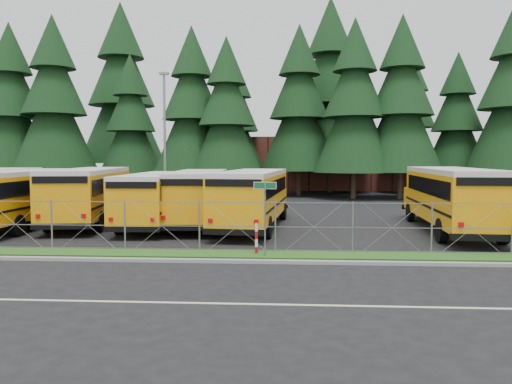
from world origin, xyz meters
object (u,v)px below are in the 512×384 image
at_px(bus_2, 91,196).
at_px(street_sign, 265,203).
at_px(light_standard, 165,134).
at_px(striped_bollard, 256,239).
at_px(bus_5, 253,199).
at_px(bus_east, 451,200).
at_px(bus_3, 158,200).
at_px(bus_1, 27,198).
at_px(bus_4, 199,198).

distance_m(bus_2, street_sign, 13.54).
bearing_deg(light_standard, striped_bollard, -66.65).
bearing_deg(bus_5, street_sign, -77.65).
distance_m(bus_east, light_standard, 21.90).
bearing_deg(bus_east, bus_3, 179.04).
relative_size(bus_1, bus_east, 0.95).
xyz_separation_m(bus_3, bus_east, (15.14, -1.19, 0.16)).
relative_size(bus_1, light_standard, 1.14).
xyz_separation_m(bus_5, street_sign, (0.96, -7.71, 0.52)).
distance_m(bus_1, bus_east, 22.06).
relative_size(bus_4, bus_east, 0.94).
height_order(bus_3, striped_bollard, bus_3).
bearing_deg(light_standard, bus_2, -98.58).
bearing_deg(striped_bollard, bus_5, 94.85).
relative_size(bus_5, bus_east, 0.95).
xyz_separation_m(striped_bollard, light_standard, (-8.21, 19.01, 4.90)).
bearing_deg(bus_3, striped_bollard, -54.44).
relative_size(bus_3, light_standard, 1.07).
xyz_separation_m(bus_1, street_sign, (13.10, -7.50, 0.52)).
height_order(bus_2, bus_4, bus_2).
bearing_deg(bus_east, bus_5, 179.38).
bearing_deg(bus_2, light_standard, 73.47).
bearing_deg(bus_3, bus_2, 167.56).
bearing_deg(bus_5, bus_3, -179.88).
xyz_separation_m(bus_1, bus_2, (2.94, 1.44, 0.03)).
bearing_deg(striped_bollard, bus_3, 127.30).
height_order(bus_4, street_sign, bus_4).
bearing_deg(bus_4, light_standard, 109.58).
xyz_separation_m(bus_2, striped_bollard, (9.81, -8.40, -0.94)).
bearing_deg(bus_1, bus_2, 24.69).
height_order(bus_3, bus_4, bus_4).
relative_size(bus_1, bus_2, 0.98).
relative_size(bus_2, bus_4, 1.04).
bearing_deg(bus_3, bus_1, -176.07).
relative_size(bus_3, bus_4, 0.96).
bearing_deg(bus_5, striped_bollard, -79.89).
relative_size(striped_bollard, light_standard, 0.12).
height_order(bus_3, street_sign, bus_3).
distance_m(bus_3, bus_4, 2.24).
distance_m(bus_3, bus_5, 5.24).
xyz_separation_m(bus_1, light_standard, (4.54, 12.05, 3.99)).
bearing_deg(street_sign, bus_3, 127.05).
height_order(bus_2, bus_3, bus_2).
bearing_deg(bus_4, bus_2, 175.94).
distance_m(bus_east, street_sign, 11.37).
bearing_deg(light_standard, bus_east, -35.63).
xyz_separation_m(bus_1, bus_4, (9.05, 1.36, -0.03)).
bearing_deg(bus_5, bus_2, 177.70).
bearing_deg(bus_2, bus_5, -15.52).
xyz_separation_m(street_sign, light_standard, (-8.56, 19.54, 3.47)).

